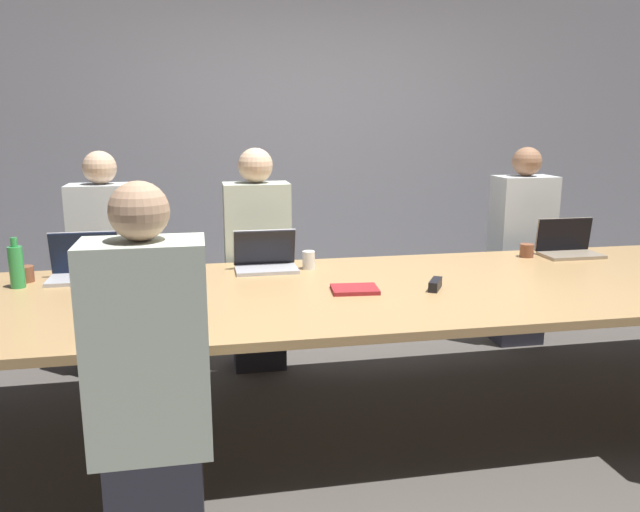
# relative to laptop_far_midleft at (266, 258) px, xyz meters

# --- Properties ---
(ground_plane) EXTENTS (24.00, 24.00, 0.00)m
(ground_plane) POSITION_rel_laptop_far_midleft_xyz_m (0.55, -0.48, -0.80)
(ground_plane) COLOR #4C4742
(curtain_wall) EXTENTS (12.00, 0.06, 2.80)m
(curtain_wall) POSITION_rel_laptop_far_midleft_xyz_m (0.55, 1.70, 0.60)
(curtain_wall) COLOR #9999A3
(curtain_wall) RESTS_ON ground_plane
(conference_table) EXTENTS (4.71, 1.38, 0.73)m
(conference_table) POSITION_rel_laptop_far_midleft_xyz_m (0.55, -0.48, -0.11)
(conference_table) COLOR tan
(conference_table) RESTS_ON ground_plane
(laptop_far_midleft) EXTENTS (0.35, 0.22, 0.23)m
(laptop_far_midleft) POSITION_rel_laptop_far_midleft_xyz_m (0.00, 0.00, 0.00)
(laptop_far_midleft) COLOR #B7B7BC
(laptop_far_midleft) RESTS_ON conference_table
(person_far_midleft) EXTENTS (0.40, 0.24, 1.39)m
(person_far_midleft) POSITION_rel_laptop_far_midleft_xyz_m (-0.01, 0.39, -0.12)
(person_far_midleft) COLOR #2D2D38
(person_far_midleft) RESTS_ON ground_plane
(cup_far_midleft) EXTENTS (0.07, 0.07, 0.10)m
(cup_far_midleft) POSITION_rel_laptop_far_midleft_xyz_m (0.24, -0.03, -0.01)
(cup_far_midleft) COLOR white
(cup_far_midleft) RESTS_ON conference_table
(laptop_far_left) EXTENTS (0.36, 0.24, 0.25)m
(laptop_far_left) POSITION_rel_laptop_far_midleft_xyz_m (-0.97, -0.02, 0.01)
(laptop_far_left) COLOR #B7B7BC
(laptop_far_left) RESTS_ON conference_table
(person_far_left) EXTENTS (0.40, 0.24, 1.38)m
(person_far_left) POSITION_rel_laptop_far_midleft_xyz_m (-0.92, 0.49, -0.13)
(person_far_left) COLOR #2D2D38
(person_far_left) RESTS_ON ground_plane
(cup_far_left) EXTENTS (0.09, 0.09, 0.08)m
(cup_far_left) POSITION_rel_laptop_far_midleft_xyz_m (-1.26, -0.03, -0.02)
(cup_far_left) COLOR brown
(cup_far_left) RESTS_ON conference_table
(bottle_far_left) EXTENTS (0.07, 0.07, 0.26)m
(bottle_far_left) POSITION_rel_laptop_far_midleft_xyz_m (-1.26, -0.14, 0.04)
(bottle_far_left) COLOR green
(bottle_far_left) RESTS_ON conference_table
(laptop_far_right) EXTENTS (0.36, 0.22, 0.23)m
(laptop_far_right) POSITION_rel_laptop_far_midleft_xyz_m (1.89, 0.02, 0.00)
(laptop_far_right) COLOR gray
(laptop_far_right) RESTS_ON conference_table
(person_far_right) EXTENTS (0.40, 0.24, 1.38)m
(person_far_right) POSITION_rel_laptop_far_midleft_xyz_m (1.84, 0.50, -0.13)
(person_far_right) COLOR #2D2D38
(person_far_right) RESTS_ON ground_plane
(cup_far_right) EXTENTS (0.08, 0.08, 0.08)m
(cup_far_right) POSITION_rel_laptop_far_midleft_xyz_m (1.61, 0.02, -0.03)
(cup_far_right) COLOR brown
(cup_far_right) RESTS_ON conference_table
(laptop_near_left) EXTENTS (0.31, 0.22, 0.21)m
(laptop_near_left) POSITION_rel_laptop_far_midleft_xyz_m (-0.61, -0.98, -0.00)
(laptop_near_left) COLOR #B7B7BC
(laptop_near_left) RESTS_ON conference_table
(person_near_left) EXTENTS (0.40, 0.24, 1.37)m
(person_near_left) POSITION_rel_laptop_far_midleft_xyz_m (-0.54, -1.38, -0.13)
(person_near_left) COLOR #2D2D38
(person_near_left) RESTS_ON ground_plane
(stapler) EXTENTS (0.12, 0.15, 0.05)m
(stapler) POSITION_rel_laptop_far_midleft_xyz_m (0.78, -0.58, -0.04)
(stapler) COLOR black
(stapler) RESTS_ON conference_table
(notebook) EXTENTS (0.24, 0.19, 0.02)m
(notebook) POSITION_rel_laptop_far_midleft_xyz_m (0.38, -0.54, -0.06)
(notebook) COLOR maroon
(notebook) RESTS_ON conference_table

